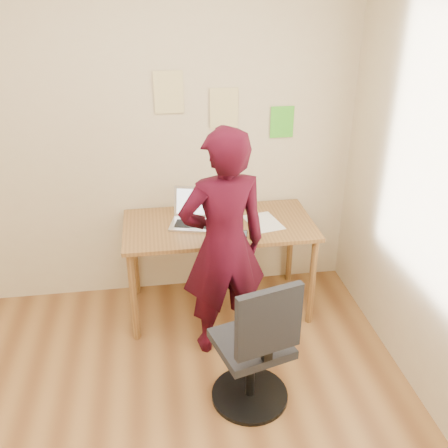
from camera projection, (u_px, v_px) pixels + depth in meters
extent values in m
cube|color=beige|center=(125.00, 132.00, 3.67)|extent=(3.50, 0.04, 2.70)
cube|color=brown|center=(219.00, 225.00, 3.69)|extent=(1.40, 0.70, 0.03)
cylinder|color=brown|center=(134.00, 297.00, 3.50)|extent=(0.05, 0.05, 0.71)
cylinder|color=brown|center=(312.00, 282.00, 3.67)|extent=(0.05, 0.05, 0.71)
cylinder|color=brown|center=(134.00, 255.00, 4.03)|extent=(0.05, 0.05, 0.71)
cylinder|color=brown|center=(290.00, 243.00, 4.21)|extent=(0.05, 0.05, 0.71)
cube|color=silver|center=(193.00, 225.00, 3.65)|extent=(0.38, 0.31, 0.02)
cube|color=black|center=(193.00, 223.00, 3.64)|extent=(0.29, 0.19, 0.00)
cube|color=silver|center=(196.00, 202.00, 3.72)|extent=(0.34, 0.15, 0.22)
cube|color=white|center=(196.00, 202.00, 3.72)|extent=(0.29, 0.12, 0.18)
cube|color=white|center=(263.00, 222.00, 3.70)|extent=(0.28, 0.36, 0.00)
cube|color=black|center=(243.00, 235.00, 3.51)|extent=(0.09, 0.14, 0.01)
cube|color=#3F4C59|center=(243.00, 234.00, 3.51)|extent=(0.08, 0.11, 0.00)
cube|color=#DECB84|center=(169.00, 92.00, 3.56)|extent=(0.21, 0.00, 0.30)
cube|color=#DECB84|center=(224.00, 109.00, 3.67)|extent=(0.21, 0.00, 0.30)
cube|color=#4BC62C|center=(282.00, 122.00, 3.78)|extent=(0.18, 0.00, 0.24)
cube|color=black|center=(251.00, 343.00, 2.96)|extent=(0.50, 0.50, 0.06)
cube|color=black|center=(269.00, 322.00, 2.67)|extent=(0.39, 0.15, 0.41)
cube|color=black|center=(267.00, 351.00, 2.77)|extent=(0.06, 0.05, 0.11)
cylinder|color=black|center=(250.00, 372.00, 3.06)|extent=(0.06, 0.06, 0.41)
cylinder|color=black|center=(250.00, 395.00, 3.14)|extent=(0.48, 0.48, 0.03)
imported|color=#320613|center=(224.00, 246.00, 3.25)|extent=(0.64, 0.47, 1.61)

